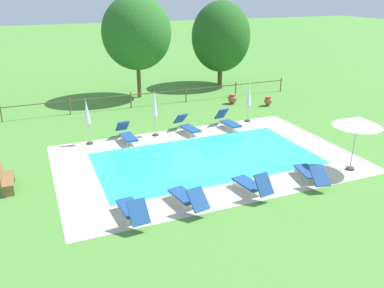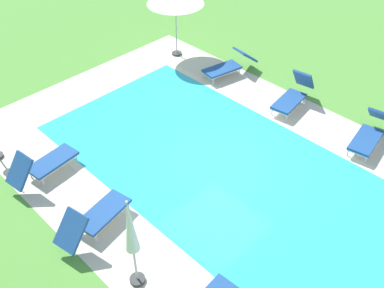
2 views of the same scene
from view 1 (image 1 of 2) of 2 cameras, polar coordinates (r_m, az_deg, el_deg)
The scene contains 21 objects.
ground_plane at distance 17.97m, azimuth 2.00°, elevation -2.11°, with size 160.00×160.00×0.00m, color #518E38.
pool_deck_paving at distance 17.97m, azimuth 2.00°, elevation -2.10°, with size 13.15×8.57×0.01m, color beige.
swimming_pool_water at distance 17.97m, azimuth 2.00°, elevation -2.09°, with size 9.78×5.20×0.01m, color #2DB7C6.
pool_coping_rim at distance 17.97m, azimuth 2.01°, elevation -2.08°, with size 10.26×5.68×0.01m.
sun_lounger_north_near_steps at distance 20.13m, azimuth -9.37°, elevation 1.44°, with size 0.74×1.95×0.94m.
sun_lounger_north_mid at distance 16.41m, azimuth 16.72°, elevation -4.03°, with size 0.99×2.08×0.84m.
sun_lounger_north_far at distance 21.08m, azimuth -0.69°, elevation 2.65°, with size 0.95×1.99×0.94m.
sun_lounger_north_end at distance 13.98m, azimuth -0.64°, elevation -7.62°, with size 0.90×2.01×0.92m.
sun_lounger_south_near_corner at distance 21.93m, azimuth 5.20°, elevation 3.33°, with size 0.82×1.92×0.99m.
sun_lounger_south_mid at distance 14.98m, azimuth 8.68°, elevation -5.72°, with size 0.84×1.88×1.02m.
sun_lounger_south_far at distance 13.38m, azimuth -8.60°, elevation -9.27°, with size 0.73×1.92×0.97m.
patio_umbrella_open_foreground at distance 17.47m, azimuth 22.74°, elevation 2.98°, with size 1.98×1.98×2.40m.
patio_umbrella_closed_row_west at distance 22.85m, azimuth 8.18°, elevation 6.77°, with size 0.32×0.32×2.26m.
patio_umbrella_closed_row_mid_west at distance 19.81m, azimuth -14.88°, elevation 4.17°, with size 0.32×0.32×2.32m.
patio_umbrella_closed_row_centre at distance 20.37m, azimuth -5.40°, elevation 5.37°, with size 0.32×0.32×2.40m.
wooden_bench_lawn_side at distance 16.66m, azimuth -25.27°, elevation -4.50°, with size 0.46×1.50×0.87m.
terracotta_urn_near_fence at distance 26.58m, azimuth 10.89°, elevation 6.13°, with size 0.51×0.51×0.62m.
terracotta_urn_by_tree at distance 26.71m, azimuth 5.84°, elevation 6.53°, with size 0.61×0.61×0.66m.
perimeter_fence at distance 25.85m, azimuth -8.81°, elevation 6.68°, with size 22.99×0.08×1.05m.
tree_far_west at distance 27.84m, azimuth -7.99°, elevation 15.57°, with size 4.67×4.67×6.91m.
tree_west_mid at distance 31.55m, azimuth 4.18°, elevation 15.15°, with size 4.51×4.51×6.42m.
Camera 1 is at (-6.90, -14.96, 7.17)m, focal length 37.03 mm.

